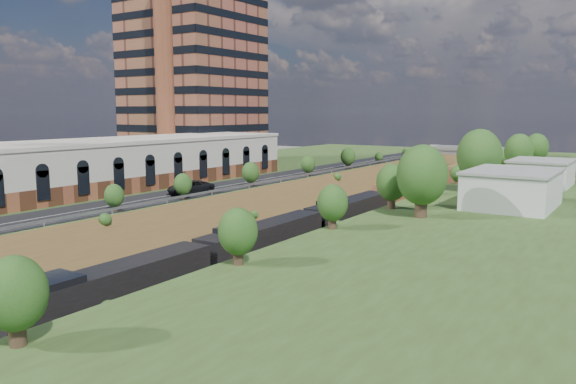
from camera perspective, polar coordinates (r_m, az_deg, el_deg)
name	(u,v)px	position (r m, az deg, el deg)	size (l,w,h in m)	color
platform_left	(196,185)	(103.96, -9.37, 0.66)	(44.00, 180.00, 5.00)	#384C1F
embankment_left	(297,210)	(91.01, 0.91, -1.89)	(7.07, 180.00, 7.07)	brown
embankment_right	(429,226)	(81.57, 14.09, -3.32)	(7.07, 180.00, 7.07)	brown
rail_left_track	(343,215)	(86.86, 5.60, -2.36)	(1.58, 180.00, 0.18)	gray
rail_right_track	(374,219)	(84.61, 8.71, -2.70)	(1.58, 180.00, 0.18)	gray
road	(274,178)	(92.74, -1.43, 1.45)	(8.00, 180.00, 0.10)	black
guardrail	(294,176)	(90.25, 0.64, 1.59)	(0.10, 171.00, 0.70)	#99999E
commercial_building	(116,163)	(84.63, -17.10, 2.79)	(14.30, 62.30, 7.00)	brown
highrise_tower	(192,27)	(120.55, -9.71, 16.17)	(22.00, 22.00, 53.90)	brown
smokestack	(164,59)	(102.70, -12.49, 13.07)	(3.20, 3.20, 40.00)	brown
overpass	(473,157)	(142.96, 18.26, 3.37)	(24.50, 8.30, 7.40)	gray
white_building_near	(512,190)	(69.56, 21.83, 0.21)	(9.00, 12.00, 4.00)	silver
white_building_far	(541,174)	(91.19, 24.32, 1.72)	(8.00, 10.00, 3.60)	silver
tree_right_large	(422,176)	(59.50, 13.46, 1.63)	(5.25, 5.25, 7.61)	#473323
tree_left_crest	(81,199)	(61.11, -20.31, -0.70)	(2.45, 2.45, 3.55)	#473323
freight_train	(433,183)	(108.09, 14.51, 0.90)	(3.18, 161.52, 4.71)	black
suv	(190,187)	(75.49, -9.90, 0.49)	(2.91, 6.30, 1.75)	black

